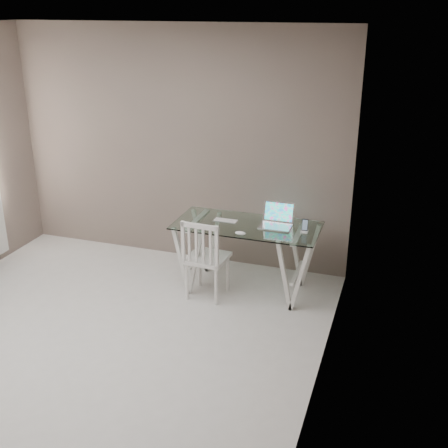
# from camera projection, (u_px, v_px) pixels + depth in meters

# --- Properties ---
(room) EXTENTS (4.50, 4.52, 2.71)m
(room) POSITION_uv_depth(u_px,v_px,m) (57.00, 165.00, 4.33)
(room) COLOR beige
(room) RESTS_ON ground
(desk) EXTENTS (1.50, 0.70, 0.75)m
(desk) POSITION_uv_depth(u_px,v_px,m) (246.00, 257.00, 5.93)
(desk) COLOR silver
(desk) RESTS_ON ground
(chair) EXTENTS (0.42, 0.42, 0.88)m
(chair) POSITION_uv_depth(u_px,v_px,m) (205.00, 256.00, 5.71)
(chair) COLOR silver
(chair) RESTS_ON ground
(laptop) EXTENTS (0.32, 0.29, 0.22)m
(laptop) POSITION_uv_depth(u_px,v_px,m) (277.00, 220.00, 5.77)
(laptop) COLOR silver
(laptop) RESTS_ON desk
(keyboard) EXTENTS (0.26, 0.11, 0.01)m
(keyboard) POSITION_uv_depth(u_px,v_px,m) (226.00, 221.00, 5.90)
(keyboard) COLOR silver
(keyboard) RESTS_ON desk
(mouse) EXTENTS (0.11, 0.06, 0.03)m
(mouse) POSITION_uv_depth(u_px,v_px,m) (240.00, 233.00, 5.54)
(mouse) COLOR white
(mouse) RESTS_ON desk
(phone_dock) EXTENTS (0.07, 0.07, 0.14)m
(phone_dock) POSITION_uv_depth(u_px,v_px,m) (305.00, 229.00, 5.60)
(phone_dock) COLOR white
(phone_dock) RESTS_ON desk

